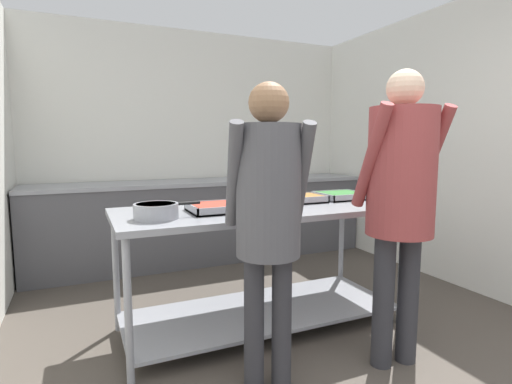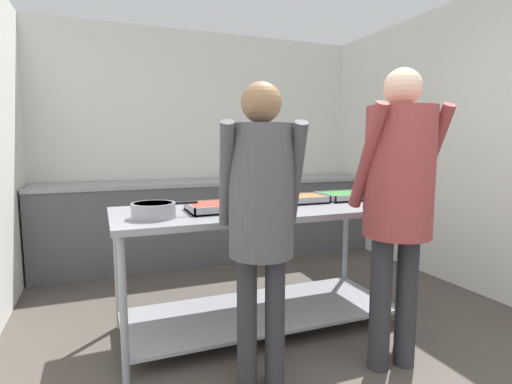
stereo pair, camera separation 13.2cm
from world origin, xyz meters
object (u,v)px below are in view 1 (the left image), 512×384
plate_stack (270,206)px  water_bottle (244,169)px  serving_tray_vegetables (299,199)px  guest_serving_left (401,188)px  serving_tray_greens (341,196)px  guest_serving_right (268,205)px  sauce_pan (156,211)px  serving_tray_roast (217,208)px

plate_stack → water_bottle: size_ratio=1.16×
serving_tray_vegetables → guest_serving_left: 0.93m
serving_tray_greens → guest_serving_right: size_ratio=0.22×
plate_stack → guest_serving_left: 0.86m
plate_stack → guest_serving_left: guest_serving_left is taller
sauce_pan → serving_tray_greens: (1.55, 0.27, -0.03)m
serving_tray_roast → guest_serving_left: 1.17m
serving_tray_greens → guest_serving_left: bearing=-105.1°
serving_tray_greens → guest_serving_left: (-0.25, -0.91, 0.17)m
serving_tray_roast → water_bottle: bearing=62.7°
plate_stack → serving_tray_roast: bearing=166.2°
guest_serving_left → sauce_pan: bearing=153.6°
serving_tray_greens → guest_serving_left: guest_serving_left is taller
sauce_pan → serving_tray_vegetables: bearing=12.4°
serving_tray_roast → water_bottle: water_bottle is taller
sauce_pan → serving_tray_roast: bearing=13.6°
sauce_pan → water_bottle: water_bottle is taller
guest_serving_right → serving_tray_vegetables: bearing=50.9°
guest_serving_right → plate_stack: bearing=62.9°
serving_tray_vegetables → guest_serving_right: (-0.65, -0.80, 0.11)m
plate_stack → guest_serving_right: bearing=-117.1°
serving_tray_vegetables → plate_stack: bearing=-146.9°
plate_stack → guest_serving_left: bearing=-51.4°
serving_tray_vegetables → water_bottle: (0.29, 1.80, 0.12)m
serving_tray_vegetables → guest_serving_left: guest_serving_left is taller
sauce_pan → plate_stack: sauce_pan is taller
sauce_pan → guest_serving_right: 0.74m
serving_tray_vegetables → serving_tray_greens: bearing=2.7°
serving_tray_vegetables → guest_serving_left: bearing=-79.7°
serving_tray_roast → guest_serving_right: bearing=-84.4°
serving_tray_roast → guest_serving_right: size_ratio=0.22×
serving_tray_roast → plate_stack: serving_tray_roast is taller
plate_stack → guest_serving_right: size_ratio=0.17×
serving_tray_roast → guest_serving_left: bearing=-40.3°
plate_stack → guest_serving_right: (-0.29, -0.57, 0.11)m
guest_serving_left → water_bottle: 2.70m
serving_tray_vegetables → serving_tray_greens: same height
serving_tray_roast → guest_serving_left: size_ratio=0.21×
plate_stack → serving_tray_greens: 0.81m
plate_stack → water_bottle: water_bottle is taller
plate_stack → guest_serving_right: guest_serving_right is taller
serving_tray_roast → plate_stack: (0.35, -0.09, -0.00)m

